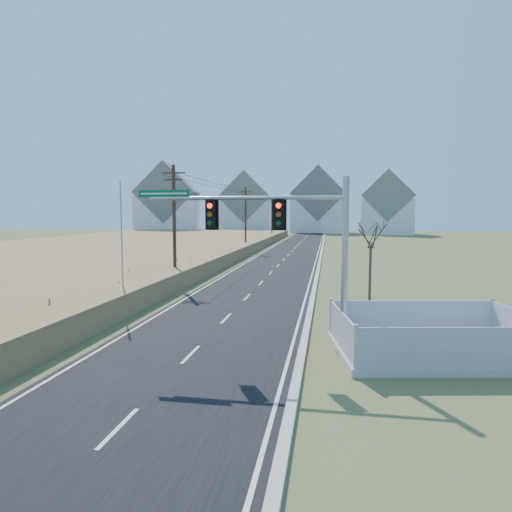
% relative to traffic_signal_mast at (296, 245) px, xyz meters
% --- Properties ---
extents(ground, '(260.00, 260.00, 0.00)m').
position_rel_traffic_signal_mast_xyz_m(ground, '(-3.86, 0.81, -4.18)').
color(ground, '#545D2D').
rests_on(ground, ground).
extents(road, '(8.00, 180.00, 0.06)m').
position_rel_traffic_signal_mast_xyz_m(road, '(-3.86, 50.81, -4.15)').
color(road, black).
rests_on(road, ground).
extents(curb, '(0.30, 180.00, 0.18)m').
position_rel_traffic_signal_mast_xyz_m(curb, '(0.29, 50.81, -4.09)').
color(curb, '#B2AFA8').
rests_on(curb, ground).
extents(reed_marsh, '(38.00, 110.00, 1.30)m').
position_rel_traffic_signal_mast_xyz_m(reed_marsh, '(-27.86, 40.81, -3.53)').
color(reed_marsh, '#A4774A').
rests_on(reed_marsh, ground).
extents(utility_pole_near, '(1.80, 0.26, 9.00)m').
position_rel_traffic_signal_mast_xyz_m(utility_pole_near, '(-10.36, 15.81, 0.50)').
color(utility_pole_near, '#422D1E').
rests_on(utility_pole_near, ground).
extents(utility_pole_mid, '(1.80, 0.26, 9.00)m').
position_rel_traffic_signal_mast_xyz_m(utility_pole_mid, '(-10.36, 45.81, 0.50)').
color(utility_pole_mid, '#422D1E').
rests_on(utility_pole_mid, ground).
extents(utility_pole_far, '(1.80, 0.26, 9.00)m').
position_rel_traffic_signal_mast_xyz_m(utility_pole_far, '(-10.36, 75.81, 0.50)').
color(utility_pole_far, '#422D1E').
rests_on(utility_pole_far, ground).
extents(condo_nw, '(17.69, 13.38, 19.05)m').
position_rel_traffic_signal_mast_xyz_m(condo_nw, '(-41.86, 100.81, 3.52)').
color(condo_nw, white).
rests_on(condo_nw, ground).
extents(condo_nnw, '(14.93, 11.17, 17.03)m').
position_rel_traffic_signal_mast_xyz_m(condo_nnw, '(-21.86, 108.81, 2.76)').
color(condo_nnw, white).
rests_on(condo_nnw, ground).
extents(condo_n, '(15.27, 10.20, 18.54)m').
position_rel_traffic_signal_mast_xyz_m(condo_n, '(-1.86, 112.81, 3.43)').
color(condo_n, white).
rests_on(condo_n, ground).
extents(condo_ne, '(14.12, 10.51, 16.52)m').
position_rel_traffic_signal_mast_xyz_m(condo_ne, '(16.14, 104.81, 2.66)').
color(condo_ne, white).
rests_on(condo_ne, ground).
extents(traffic_signal_mast, '(8.46, 0.58, 6.73)m').
position_rel_traffic_signal_mast_xyz_m(traffic_signal_mast, '(0.00, 0.00, 0.00)').
color(traffic_signal_mast, '#9EA0A5').
rests_on(traffic_signal_mast, ground).
extents(fence_enclosure, '(7.91, 6.02, 1.65)m').
position_rel_traffic_signal_mast_xyz_m(fence_enclosure, '(5.17, 0.39, -3.87)').
color(fence_enclosure, '#B7B5AD').
rests_on(fence_enclosure, ground).
extents(open_sign, '(0.49, 0.12, 0.61)m').
position_rel_traffic_signal_mast_xyz_m(open_sign, '(4.14, 2.60, -3.86)').
color(open_sign, white).
rests_on(open_sign, ground).
extents(flagpole, '(0.32, 0.32, 7.16)m').
position_rel_traffic_signal_mast_xyz_m(flagpole, '(-10.23, 6.60, -1.32)').
color(flagpole, '#B7B5AD').
rests_on(flagpole, ground).
extents(bare_tree, '(1.98, 1.98, 5.26)m').
position_rel_traffic_signal_mast_xyz_m(bare_tree, '(3.68, 10.02, 0.06)').
color(bare_tree, '#4C3F33').
rests_on(bare_tree, ground).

